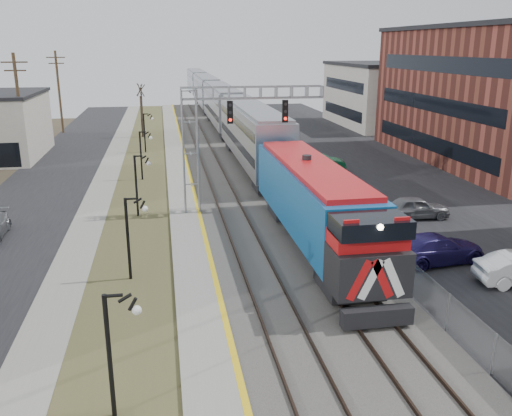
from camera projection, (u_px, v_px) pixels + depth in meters
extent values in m
cube|color=black|center=(39.00, 193.00, 40.28)|extent=(7.00, 120.00, 0.04)
cube|color=gray|center=(101.00, 190.00, 41.01)|extent=(2.00, 120.00, 0.08)
cube|color=#4A4C28|center=(141.00, 189.00, 41.50)|extent=(4.00, 120.00, 0.06)
cube|color=gray|center=(181.00, 186.00, 41.97)|extent=(2.00, 120.00, 0.24)
cube|color=#595651|center=(244.00, 184.00, 42.79)|extent=(8.00, 120.00, 0.20)
cube|color=black|center=(388.00, 179.00, 44.78)|extent=(16.00, 120.00, 0.04)
cube|color=gold|center=(192.00, 184.00, 42.08)|extent=(0.24, 120.00, 0.01)
cube|color=#2D2119|center=(210.00, 183.00, 42.29)|extent=(0.08, 120.00, 0.15)
cube|color=#2D2119|center=(229.00, 182.00, 42.54)|extent=(0.08, 120.00, 0.15)
cube|color=#2D2119|center=(254.00, 181.00, 42.86)|extent=(0.08, 120.00, 0.15)
cube|color=#2D2119|center=(272.00, 180.00, 43.11)|extent=(0.08, 120.00, 0.15)
cube|color=#135A9B|center=(316.00, 207.00, 28.26)|extent=(3.00, 17.00, 4.25)
cube|color=black|center=(377.00, 316.00, 20.56)|extent=(2.80, 0.50, 0.70)
cube|color=#A7AAB1|center=(252.00, 136.00, 47.26)|extent=(3.00, 22.00, 5.33)
cube|color=#A7AAB1|center=(223.00, 108.00, 68.77)|extent=(3.00, 22.00, 5.33)
cube|color=#A7AAB1|center=(207.00, 93.00, 90.29)|extent=(3.00, 22.00, 5.33)
cube|color=#A7AAB1|center=(198.00, 84.00, 111.80)|extent=(3.00, 22.00, 5.33)
cube|color=gray|center=(191.00, 154.00, 34.33)|extent=(1.00, 1.00, 8.00)
cube|color=gray|center=(253.00, 92.00, 33.90)|extent=(9.00, 0.80, 0.80)
cube|color=black|center=(230.00, 112.00, 33.56)|extent=(0.35, 0.25, 1.40)
cube|color=black|center=(285.00, 111.00, 34.14)|extent=(0.35, 0.25, 1.40)
cylinder|color=black|center=(110.00, 358.00, 15.46)|extent=(0.14, 0.14, 4.00)
cylinder|color=black|center=(128.00, 240.00, 24.90)|extent=(0.14, 0.14, 4.00)
cylinder|color=black|center=(136.00, 186.00, 34.33)|extent=(0.14, 0.14, 4.00)
cylinder|color=black|center=(141.00, 156.00, 43.77)|extent=(0.14, 0.14, 4.00)
cylinder|color=black|center=(145.00, 133.00, 55.09)|extent=(0.14, 0.14, 4.00)
cylinder|color=#4C3823|center=(20.00, 111.00, 47.79)|extent=(0.28, 0.28, 10.00)
cylinder|color=#4C3823|center=(59.00, 93.00, 66.66)|extent=(0.28, 0.28, 10.00)
cube|color=gray|center=(296.00, 173.00, 43.28)|extent=(0.04, 120.00, 1.60)
cube|color=beige|center=(399.00, 95.00, 74.23)|extent=(16.00, 18.00, 8.00)
cylinder|color=#382D23|center=(142.00, 117.00, 64.32)|extent=(0.30, 0.30, 4.90)
imported|color=#1D164D|center=(436.00, 249.00, 27.23)|extent=(5.38, 2.83, 1.49)
imported|color=slate|center=(416.00, 208.00, 34.30)|extent=(4.21, 1.90, 1.40)
imported|color=#0E4829|center=(318.00, 163.00, 47.21)|extent=(5.00, 2.53, 1.57)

